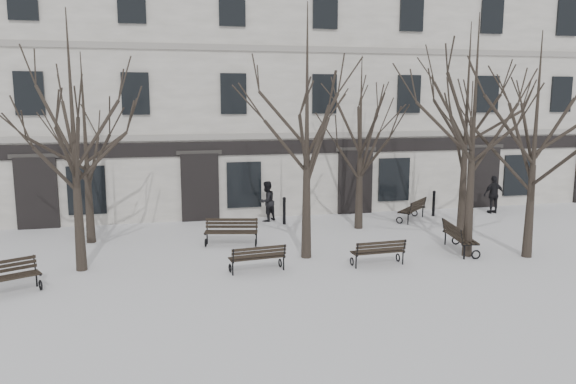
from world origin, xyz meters
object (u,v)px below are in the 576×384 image
object	(u,v)px
bench_1	(258,257)
bench_3	(231,231)
bench_4	(413,209)
tree_3	(536,119)
bench_2	(378,251)
tree_2	(475,107)
bench_5	(458,236)
bench_0	(3,277)
tree_0	(72,110)
tree_1	(307,102)

from	to	relation	value
bench_1	bench_3	xyz separation A→B (m)	(-0.36, 3.35, 0.05)
bench_3	bench_4	world-z (taller)	bench_3
tree_3	bench_3	bearing A→B (deg)	158.28
tree_3	bench_2	bearing A→B (deg)	178.05
tree_2	bench_3	size ratio (longest dim) A/B	3.99
bench_1	bench_3	bearing A→B (deg)	-90.26
bench_2	bench_5	distance (m)	3.41
bench_4	tree_2	bearing A→B (deg)	39.32
bench_1	bench_4	world-z (taller)	bench_4
bench_4	bench_5	xyz separation A→B (m)	(-0.68, -4.94, 0.03)
bench_2	bench_0	bearing A→B (deg)	-1.83
bench_5	tree_3	bearing A→B (deg)	-109.60
tree_0	bench_2	distance (m)	10.20
bench_1	tree_1	bearing A→B (deg)	-153.69
bench_0	bench_2	bearing A→B (deg)	-25.02
bench_2	tree_3	bearing A→B (deg)	175.18
bench_1	bench_3	world-z (taller)	bench_3
tree_0	bench_5	xyz separation A→B (m)	(12.35, -0.71, -4.32)
tree_0	bench_1	bearing A→B (deg)	-14.95
tree_1	bench_5	bearing A→B (deg)	-5.44
bench_3	bench_2	bearing A→B (deg)	-27.49
tree_1	tree_3	xyz separation A→B (m)	(7.18, -1.58, -0.54)
tree_1	bench_3	xyz separation A→B (m)	(-2.21, 2.16, -4.59)
tree_0	tree_1	world-z (taller)	tree_1
tree_2	tree_3	bearing A→B (deg)	-16.88
bench_3	bench_4	bearing A→B (deg)	28.55
tree_1	bench_3	size ratio (longest dim) A/B	4.14
tree_3	bench_5	bearing A→B (deg)	150.52
tree_1	tree_2	size ratio (longest dim) A/B	1.04
tree_0	tree_3	xyz separation A→B (m)	(14.26, -1.79, -0.29)
bench_2	bench_3	xyz separation A→B (m)	(-4.19, 3.57, 0.05)
bench_3	bench_0	bearing A→B (deg)	-137.45
bench_1	tree_2	bearing A→B (deg)	174.92
tree_2	bench_3	bearing A→B (deg)	157.11
bench_0	tree_0	bearing A→B (deg)	20.03
tree_0	tree_2	bearing A→B (deg)	-5.65
tree_0	bench_3	size ratio (longest dim) A/B	3.94
tree_3	bench_0	world-z (taller)	tree_3
bench_5	bench_1	bearing A→B (deg)	105.40
bench_1	bench_0	bearing A→B (deg)	-3.04
bench_1	bench_5	size ratio (longest dim) A/B	0.85
bench_0	tree_2	bearing A→B (deg)	-23.68
tree_3	bench_0	xyz separation A→B (m)	(-16.01, -0.02, -4.08)
tree_2	bench_2	bearing A→B (deg)	-173.29
bench_4	bench_5	distance (m)	4.98
bench_0	bench_1	bearing A→B (deg)	-22.65
tree_1	bench_1	xyz separation A→B (m)	(-1.85, -1.19, -4.64)
tree_1	bench_1	world-z (taller)	tree_1
tree_0	bench_4	distance (m)	14.37
tree_2	bench_3	world-z (taller)	tree_2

